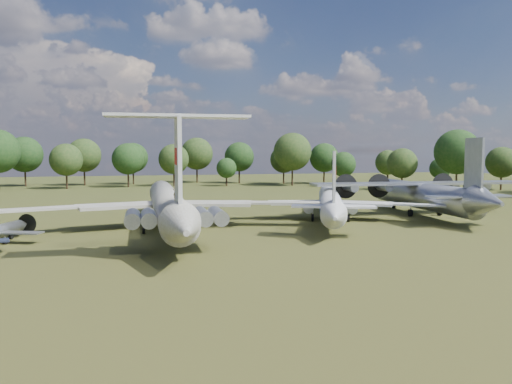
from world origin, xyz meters
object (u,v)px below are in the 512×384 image
object	(u,v)px
il62_airliner	(168,210)
an12_transport	(422,199)
tu104_jet	(330,206)
person_on_il62	(176,192)

from	to	relation	value
il62_airliner	an12_transport	bearing A→B (deg)	8.46
tu104_jet	an12_transport	distance (m)	16.54
il62_airliner	an12_transport	distance (m)	40.33
an12_transport	person_on_il62	xyz separation A→B (m)	(-40.12, -20.19, 3.51)
person_on_il62	il62_airliner	bearing A→B (deg)	-96.33
an12_transport	tu104_jet	bearing A→B (deg)	-169.30
il62_airliner	person_on_il62	distance (m)	15.12
il62_airliner	tu104_jet	world-z (taller)	il62_airliner
il62_airliner	an12_transport	size ratio (longest dim) A/B	1.37
tu104_jet	person_on_il62	size ratio (longest dim) A/B	25.65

